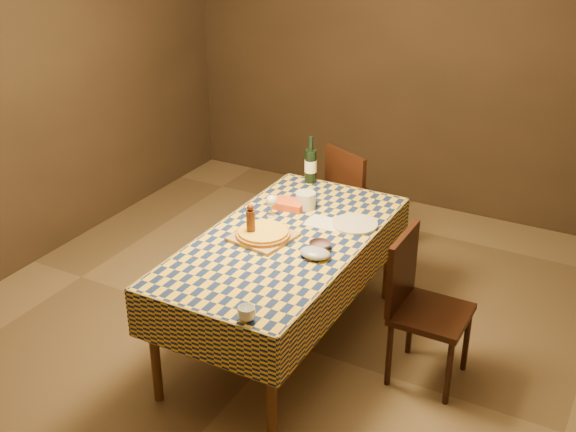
{
  "coord_description": "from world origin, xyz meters",
  "views": [
    {
      "loc": [
        1.87,
        -3.4,
        2.8
      ],
      "look_at": [
        0.0,
        0.05,
        0.9
      ],
      "focal_mm": 45.0,
      "sensor_mm": 36.0,
      "label": 1
    }
  ],
  "objects_px": {
    "dining_table": "(284,249)",
    "pizza": "(263,233)",
    "wine_bottle": "(311,165)",
    "chair_far": "(355,199)",
    "bowl": "(320,246)",
    "white_plate": "(355,224)",
    "cutting_board": "(263,237)",
    "chair_right": "(419,300)"
  },
  "relations": [
    {
      "from": "cutting_board",
      "to": "pizza",
      "type": "distance_m",
      "value": 0.03
    },
    {
      "from": "cutting_board",
      "to": "chair_far",
      "type": "bearing_deg",
      "value": 87.86
    },
    {
      "from": "bowl",
      "to": "wine_bottle",
      "type": "distance_m",
      "value": 1.01
    },
    {
      "from": "white_plate",
      "to": "chair_far",
      "type": "relative_size",
      "value": 0.31
    },
    {
      "from": "pizza",
      "to": "chair_far",
      "type": "xyz_separation_m",
      "value": [
        0.05,
        1.3,
        -0.28
      ]
    },
    {
      "from": "wine_bottle",
      "to": "chair_far",
      "type": "xyz_separation_m",
      "value": [
        0.19,
        0.39,
        -0.38
      ]
    },
    {
      "from": "cutting_board",
      "to": "pizza",
      "type": "height_order",
      "value": "pizza"
    },
    {
      "from": "wine_bottle",
      "to": "chair_right",
      "type": "height_order",
      "value": "wine_bottle"
    },
    {
      "from": "wine_bottle",
      "to": "chair_far",
      "type": "relative_size",
      "value": 0.37
    },
    {
      "from": "bowl",
      "to": "white_plate",
      "type": "xyz_separation_m",
      "value": [
        0.06,
        0.38,
        -0.01
      ]
    },
    {
      "from": "pizza",
      "to": "chair_right",
      "type": "height_order",
      "value": "chair_right"
    },
    {
      "from": "bowl",
      "to": "white_plate",
      "type": "height_order",
      "value": "bowl"
    },
    {
      "from": "wine_bottle",
      "to": "white_plate",
      "type": "height_order",
      "value": "wine_bottle"
    },
    {
      "from": "pizza",
      "to": "cutting_board",
      "type": "bearing_deg",
      "value": 180.0
    },
    {
      "from": "bowl",
      "to": "chair_right",
      "type": "bearing_deg",
      "value": 11.93
    },
    {
      "from": "wine_bottle",
      "to": "chair_far",
      "type": "height_order",
      "value": "wine_bottle"
    },
    {
      "from": "chair_right",
      "to": "cutting_board",
      "type": "bearing_deg",
      "value": -169.87
    },
    {
      "from": "wine_bottle",
      "to": "chair_far",
      "type": "bearing_deg",
      "value": 63.61
    },
    {
      "from": "pizza",
      "to": "chair_far",
      "type": "distance_m",
      "value": 1.33
    },
    {
      "from": "dining_table",
      "to": "pizza",
      "type": "distance_m",
      "value": 0.17
    },
    {
      "from": "cutting_board",
      "to": "wine_bottle",
      "type": "relative_size",
      "value": 0.97
    },
    {
      "from": "cutting_board",
      "to": "bowl",
      "type": "distance_m",
      "value": 0.36
    },
    {
      "from": "bowl",
      "to": "chair_far",
      "type": "height_order",
      "value": "chair_far"
    },
    {
      "from": "bowl",
      "to": "chair_far",
      "type": "xyz_separation_m",
      "value": [
        -0.31,
        1.26,
        -0.27
      ]
    },
    {
      "from": "chair_far",
      "to": "wine_bottle",
      "type": "bearing_deg",
      "value": -116.39
    },
    {
      "from": "wine_bottle",
      "to": "chair_right",
      "type": "bearing_deg",
      "value": -34.35
    },
    {
      "from": "bowl",
      "to": "wine_bottle",
      "type": "height_order",
      "value": "wine_bottle"
    },
    {
      "from": "pizza",
      "to": "wine_bottle",
      "type": "xyz_separation_m",
      "value": [
        -0.14,
        0.92,
        0.09
      ]
    },
    {
      "from": "bowl",
      "to": "wine_bottle",
      "type": "relative_size",
      "value": 0.38
    },
    {
      "from": "pizza",
      "to": "wine_bottle",
      "type": "distance_m",
      "value": 0.93
    },
    {
      "from": "chair_far",
      "to": "cutting_board",
      "type": "bearing_deg",
      "value": -92.14
    },
    {
      "from": "dining_table",
      "to": "cutting_board",
      "type": "xyz_separation_m",
      "value": [
        -0.11,
        -0.06,
        0.09
      ]
    },
    {
      "from": "pizza",
      "to": "chair_right",
      "type": "distance_m",
      "value": 1.01
    },
    {
      "from": "dining_table",
      "to": "wine_bottle",
      "type": "bearing_deg",
      "value": 106.56
    },
    {
      "from": "white_plate",
      "to": "chair_right",
      "type": "height_order",
      "value": "chair_right"
    },
    {
      "from": "wine_bottle",
      "to": "pizza",
      "type": "bearing_deg",
      "value": -81.14
    },
    {
      "from": "pizza",
      "to": "bowl",
      "type": "relative_size",
      "value": 2.98
    },
    {
      "from": "dining_table",
      "to": "pizza",
      "type": "bearing_deg",
      "value": -151.86
    },
    {
      "from": "bowl",
      "to": "pizza",
      "type": "bearing_deg",
      "value": -172.86
    },
    {
      "from": "bowl",
      "to": "dining_table",
      "type": "bearing_deg",
      "value": 176.58
    },
    {
      "from": "chair_far",
      "to": "chair_right",
      "type": "distance_m",
      "value": 1.45
    },
    {
      "from": "dining_table",
      "to": "bowl",
      "type": "relative_size",
      "value": 14.28
    }
  ]
}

